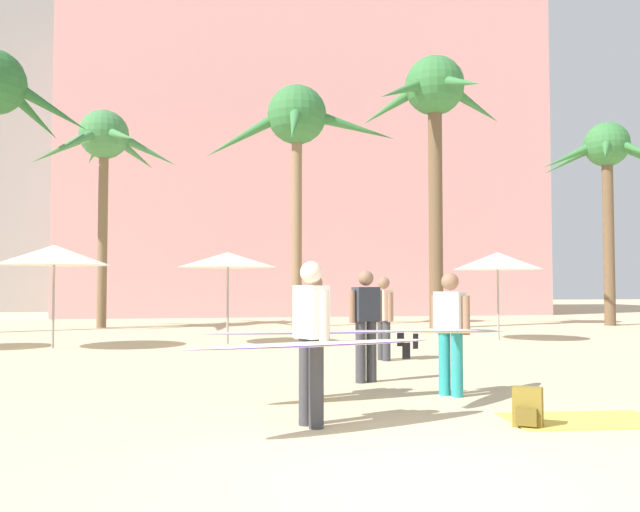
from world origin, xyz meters
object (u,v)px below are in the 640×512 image
object	(u,v)px
palm_tree_left	(297,127)
cafe_umbrella_3	(228,260)
cafe_umbrella_1	(54,255)
beach_towel	(584,420)
person_near_left	(315,331)
palm_tree_far_right	(105,147)
cafe_umbrella_0	(498,261)
person_mid_center	(313,339)
person_far_right	(384,315)
backpack	(528,408)
palm_tree_far_left	(607,160)
person_mid_right	(366,321)
person_near_right	(454,329)
palm_tree_right	(434,106)

from	to	relation	value
palm_tree_left	cafe_umbrella_3	world-z (taller)	palm_tree_left
cafe_umbrella_1	beach_towel	distance (m)	12.77
palm_tree_left	person_near_left	distance (m)	16.77
palm_tree_far_right	cafe_umbrella_0	bearing A→B (deg)	-33.35
cafe_umbrella_0	person_mid_center	bearing A→B (deg)	-124.17
beach_towel	person_near_left	bearing A→B (deg)	146.35
palm_tree_far_right	person_far_right	size ratio (longest dim) A/B	4.67
backpack	person_mid_center	xyz separation A→B (m)	(-2.26, 0.31, 0.74)
palm_tree_left	cafe_umbrella_3	size ratio (longest dim) A/B	3.49
palm_tree_far_right	person_near_left	world-z (taller)	palm_tree_far_right
cafe_umbrella_0	person_near_left	bearing A→B (deg)	-127.89
palm_tree_far_left	cafe_umbrella_1	world-z (taller)	palm_tree_far_left
palm_tree_far_right	person_mid_right	bearing A→B (deg)	-67.55
palm_tree_far_right	beach_towel	size ratio (longest dim) A/B	4.59
person_near_right	palm_tree_far_right	bearing A→B (deg)	77.68
beach_towel	person_near_left	xyz separation A→B (m)	(-2.72, 1.81, 0.90)
palm_tree_far_right	cafe_umbrella_3	world-z (taller)	palm_tree_far_right
palm_tree_left	palm_tree_right	size ratio (longest dim) A/B	0.92
palm_tree_right	beach_towel	bearing A→B (deg)	-104.32
person_mid_center	person_far_right	distance (m)	6.47
palm_tree_far_left	person_far_right	distance (m)	15.97
person_near_right	person_mid_right	world-z (taller)	person_mid_right
cafe_umbrella_0	person_mid_right	world-z (taller)	cafe_umbrella_0
palm_tree_far_left	palm_tree_right	distance (m)	7.21
palm_tree_left	backpack	size ratio (longest dim) A/B	21.24
cafe_umbrella_1	person_mid_center	world-z (taller)	cafe_umbrella_1
beach_towel	person_far_right	world-z (taller)	person_far_right
cafe_umbrella_3	backpack	bearing A→B (deg)	-75.34
palm_tree_left	palm_tree_far_right	size ratio (longest dim) A/B	1.14
palm_tree_far_right	person_near_right	size ratio (longest dim) A/B	3.35
cafe_umbrella_3	cafe_umbrella_0	bearing A→B (deg)	-1.01
cafe_umbrella_3	person_far_right	distance (m)	5.33
palm_tree_far_right	backpack	distance (m)	20.28
palm_tree_right	person_mid_center	xyz separation A→B (m)	(-6.97, -15.29, -6.97)
person_near_right	cafe_umbrella_0	bearing A→B (deg)	25.95
cafe_umbrella_1	palm_tree_far_left	bearing A→B (deg)	17.39
palm_tree_far_right	cafe_umbrella_1	xyz separation A→B (m)	(-0.01, -7.85, -4.27)
person_near_right	person_near_left	distance (m)	1.88
cafe_umbrella_0	person_far_right	xyz separation A→B (m)	(-4.41, -4.12, -1.26)
cafe_umbrella_3	person_far_right	world-z (taller)	cafe_umbrella_3
cafe_umbrella_0	person_mid_center	size ratio (longest dim) A/B	0.85
palm_tree_far_left	person_far_right	world-z (taller)	palm_tree_far_left
person_near_right	palm_tree_right	bearing A→B (deg)	35.45
palm_tree_left	person_mid_right	bearing A→B (deg)	-93.74
cafe_umbrella_3	backpack	distance (m)	11.08
palm_tree_right	person_near_right	xyz separation A→B (m)	(-4.78, -13.71, -7.00)
palm_tree_left	person_far_right	bearing A→B (deg)	-89.06
palm_tree_right	person_mid_right	size ratio (longest dim) A/B	5.58
palm_tree_left	cafe_umbrella_0	bearing A→B (deg)	-56.48
palm_tree_far_left	person_near_right	world-z (taller)	palm_tree_far_left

